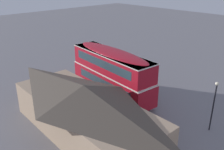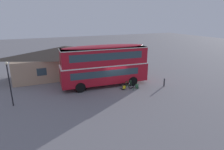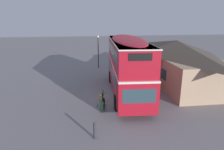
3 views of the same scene
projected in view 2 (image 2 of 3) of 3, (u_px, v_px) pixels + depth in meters
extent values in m
plane|color=slate|center=(114.00, 87.00, 22.09)|extent=(120.00, 120.00, 0.00)
cylinder|color=black|center=(125.00, 76.00, 24.45)|extent=(1.12, 0.37, 1.10)
cylinder|color=black|center=(133.00, 81.00, 22.31)|extent=(1.12, 0.37, 1.10)
cylinder|color=black|center=(77.00, 81.00, 22.44)|extent=(1.12, 0.37, 1.10)
cylinder|color=black|center=(80.00, 87.00, 20.30)|extent=(1.12, 0.37, 1.10)
cube|color=#B21423|center=(105.00, 73.00, 22.09)|extent=(10.23, 3.34, 2.10)
cube|color=white|center=(104.00, 64.00, 21.77)|extent=(10.25, 3.36, 0.12)
cube|color=#B21423|center=(104.00, 56.00, 21.48)|extent=(9.92, 3.26, 1.90)
ellipsoid|color=#B21423|center=(104.00, 47.00, 21.18)|extent=(9.72, 3.19, 0.36)
cube|color=#2D424C|center=(143.00, 67.00, 23.63)|extent=(0.23, 2.05, 0.90)
cube|color=black|center=(143.00, 49.00, 22.90)|extent=(0.18, 1.38, 0.44)
cube|color=#2D424C|center=(106.00, 74.00, 20.82)|extent=(7.82, 0.70, 0.76)
cube|color=#2D424C|center=(108.00, 57.00, 20.35)|extent=(8.22, 0.73, 0.80)
cube|color=#2D424C|center=(100.00, 68.00, 23.05)|extent=(7.82, 0.70, 0.76)
cube|color=#2D424C|center=(101.00, 53.00, 22.53)|extent=(8.22, 0.73, 0.80)
cube|color=white|center=(104.00, 48.00, 21.22)|extent=(10.03, 3.35, 0.08)
torus|color=black|center=(131.00, 86.00, 21.43)|extent=(0.68, 0.09, 0.68)
torus|color=black|center=(123.00, 87.00, 21.04)|extent=(0.68, 0.09, 0.68)
cylinder|color=#B2B2B7|center=(131.00, 86.00, 21.43)|extent=(0.05, 0.10, 0.05)
cylinder|color=#B2B2B7|center=(123.00, 87.00, 21.04)|extent=(0.05, 0.10, 0.05)
cylinder|color=#2D6B38|center=(129.00, 84.00, 21.24)|extent=(0.46, 0.04, 0.71)
cylinder|color=#2D6B38|center=(129.00, 81.00, 21.12)|extent=(0.57, 0.05, 0.07)
cylinder|color=#2D6B38|center=(127.00, 84.00, 21.14)|extent=(0.18, 0.04, 0.66)
cylinder|color=#2D6B38|center=(125.00, 87.00, 21.15)|extent=(0.53, 0.04, 0.09)
cylinder|color=#2D6B38|center=(125.00, 84.00, 21.03)|extent=(0.41, 0.03, 0.60)
cylinder|color=#2D6B38|center=(131.00, 83.00, 21.32)|extent=(0.09, 0.03, 0.63)
cylinder|color=black|center=(131.00, 80.00, 21.20)|extent=(0.04, 0.46, 0.03)
ellipsoid|color=black|center=(126.00, 81.00, 21.00)|extent=(0.26, 0.11, 0.06)
cube|color=yellow|center=(124.00, 87.00, 20.90)|extent=(0.28, 0.15, 0.32)
cylinder|color=silver|center=(129.00, 84.00, 21.24)|extent=(0.07, 0.07, 0.18)
cube|color=#386642|center=(137.00, 86.00, 21.52)|extent=(0.40, 0.36, 0.48)
ellipsoid|color=#386642|center=(137.00, 84.00, 21.45)|extent=(0.38, 0.34, 0.10)
cube|color=#27472E|center=(137.00, 87.00, 21.40)|extent=(0.23, 0.13, 0.17)
cylinder|color=black|center=(137.00, 86.00, 21.65)|extent=(0.05, 0.05, 0.39)
cylinder|color=black|center=(136.00, 86.00, 21.65)|extent=(0.05, 0.05, 0.39)
cylinder|color=green|center=(133.00, 89.00, 21.05)|extent=(0.07, 0.07, 0.22)
cylinder|color=black|center=(133.00, 88.00, 21.01)|extent=(0.04, 0.04, 0.03)
cube|color=tan|center=(66.00, 66.00, 25.99)|extent=(13.41, 5.45, 2.80)
pyramid|color=#4C4238|center=(65.00, 51.00, 25.38)|extent=(13.82, 5.86, 1.31)
cube|color=#3D2319|center=(70.00, 73.00, 23.87)|extent=(1.10, 0.08, 2.10)
cube|color=#2D424C|center=(42.00, 72.00, 22.51)|extent=(1.10, 0.08, 0.90)
cube|color=#2D424C|center=(95.00, 67.00, 24.94)|extent=(1.10, 0.08, 0.90)
cylinder|color=black|center=(10.00, 86.00, 16.77)|extent=(0.11, 0.11, 3.90)
sphere|color=#F2E5BF|center=(6.00, 63.00, 16.16)|extent=(0.28, 0.28, 0.28)
cylinder|color=#333338|center=(164.00, 83.00, 22.11)|extent=(0.16, 0.16, 0.85)
sphere|color=#333338|center=(164.00, 79.00, 21.97)|extent=(0.16, 0.16, 0.16)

